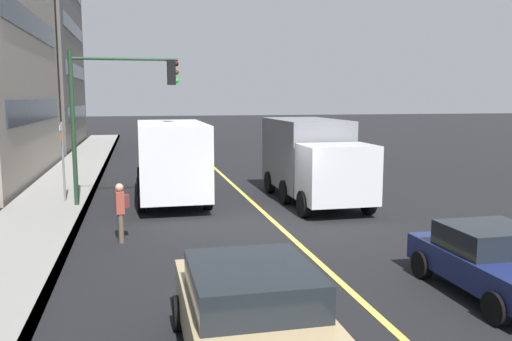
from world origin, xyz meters
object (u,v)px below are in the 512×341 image
object	(u,v)px
car_tan	(250,311)
truck_white	(170,158)
traffic_light_mast	(114,101)
truck_gray	(312,158)
car_navy	(494,261)
pedestrian_with_backpack	(121,208)
street_sign_post	(63,157)

from	to	relation	value
car_tan	truck_white	size ratio (longest dim) A/B	0.52
car_tan	truck_white	bearing A→B (deg)	1.47
car_tan	traffic_light_mast	size ratio (longest dim) A/B	0.72
truck_gray	traffic_light_mast	size ratio (longest dim) A/B	1.21
car_navy	truck_gray	distance (m)	10.18
car_tan	pedestrian_with_backpack	world-z (taller)	pedestrian_with_backpack
truck_white	traffic_light_mast	size ratio (longest dim) A/B	1.39
traffic_light_mast	street_sign_post	size ratio (longest dim) A/B	1.82
car_tan	car_navy	bearing A→B (deg)	-72.98
car_tan	truck_gray	xyz separation A→B (m)	(11.78, -4.94, 0.86)
car_navy	street_sign_post	bearing A→B (deg)	40.52
truck_white	pedestrian_with_backpack	size ratio (longest dim) A/B	4.76
car_navy	pedestrian_with_backpack	bearing A→B (deg)	52.88
truck_white	truck_gray	distance (m)	5.51
traffic_light_mast	street_sign_post	distance (m)	2.94
car_navy	truck_white	size ratio (longest dim) A/B	0.49
traffic_light_mast	car_navy	bearing A→B (deg)	-143.66
traffic_light_mast	street_sign_post	xyz separation A→B (m)	(0.81, 1.95, -2.04)
pedestrian_with_backpack	street_sign_post	size ratio (longest dim) A/B	0.53
car_navy	car_tan	distance (m)	5.68
car_navy	traffic_light_mast	world-z (taller)	traffic_light_mast
pedestrian_with_backpack	truck_white	bearing A→B (deg)	-16.12
truck_white	street_sign_post	distance (m)	3.96
pedestrian_with_backpack	truck_gray	bearing A→B (deg)	-57.67
traffic_light_mast	pedestrian_with_backpack	bearing A→B (deg)	-176.96
truck_white	street_sign_post	world-z (taller)	street_sign_post
car_tan	traffic_light_mast	xyz separation A→B (m)	(12.22, 2.33, 3.05)
car_navy	street_sign_post	world-z (taller)	street_sign_post
car_tan	pedestrian_with_backpack	distance (m)	7.63
truck_white	pedestrian_with_backpack	distance (m)	6.28
car_navy	truck_white	distance (m)	13.06
traffic_light_mast	street_sign_post	world-z (taller)	traffic_light_mast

